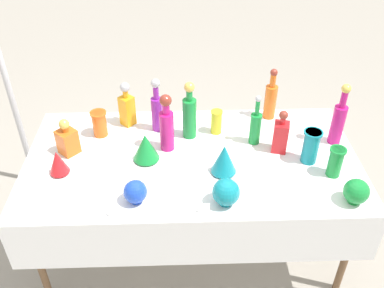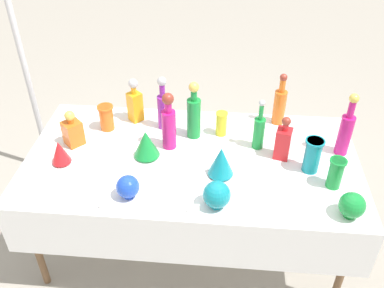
{
  "view_description": "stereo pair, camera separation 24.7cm",
  "coord_description": "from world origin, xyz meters",
  "px_view_note": "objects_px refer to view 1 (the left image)",
  "views": [
    {
      "loc": [
        -0.07,
        -2.03,
        2.38
      ],
      "look_at": [
        0.0,
        0.0,
        0.86
      ],
      "focal_mm": 40.0,
      "sensor_mm": 36.0,
      "label": 1
    },
    {
      "loc": [
        0.18,
        -2.02,
        2.38
      ],
      "look_at": [
        0.0,
        0.0,
        0.86
      ],
      "focal_mm": 40.0,
      "sensor_mm": 36.0,
      "label": 2
    }
  ],
  "objects_px": {
    "fluted_vase_0": "(224,159)",
    "round_bowl_0": "(356,191)",
    "tall_bottle_0": "(167,126)",
    "slender_vase_1": "(99,123)",
    "square_decanter_1": "(281,135)",
    "tall_bottle_3": "(271,99)",
    "tall_bottle_4": "(189,114)",
    "fluted_vase_2": "(146,147)",
    "slender_vase_3": "(216,121)",
    "round_bowl_1": "(135,192)",
    "tall_bottle_1": "(339,120)",
    "square_decanter_0": "(127,107)",
    "tall_bottle_5": "(157,109)",
    "fluted_vase_1": "(58,162)",
    "slender_vase_0": "(336,161)",
    "square_decanter_2": "(67,139)",
    "round_bowl_2": "(226,192)",
    "canopy_pole": "(3,67)",
    "slender_vase_2": "(311,146)",
    "tall_bottle_2": "(255,126)"
  },
  "relations": [
    {
      "from": "fluted_vase_0",
      "to": "round_bowl_0",
      "type": "xyz_separation_m",
      "value": [
        0.67,
        -0.27,
        -0.02
      ]
    },
    {
      "from": "tall_bottle_0",
      "to": "slender_vase_1",
      "type": "xyz_separation_m",
      "value": [
        -0.44,
        0.16,
        -0.08
      ]
    },
    {
      "from": "square_decanter_1",
      "to": "round_bowl_0",
      "type": "height_order",
      "value": "square_decanter_1"
    },
    {
      "from": "tall_bottle_3",
      "to": "tall_bottle_4",
      "type": "bearing_deg",
      "value": -159.58
    },
    {
      "from": "fluted_vase_2",
      "to": "slender_vase_3",
      "type": "bearing_deg",
      "value": 31.65
    },
    {
      "from": "tall_bottle_4",
      "to": "round_bowl_1",
      "type": "distance_m",
      "value": 0.68
    },
    {
      "from": "tall_bottle_1",
      "to": "square_decanter_0",
      "type": "height_order",
      "value": "tall_bottle_1"
    },
    {
      "from": "tall_bottle_1",
      "to": "square_decanter_1",
      "type": "bearing_deg",
      "value": -168.49
    },
    {
      "from": "tall_bottle_5",
      "to": "round_bowl_0",
      "type": "relative_size",
      "value": 2.57
    },
    {
      "from": "tall_bottle_1",
      "to": "slender_vase_3",
      "type": "distance_m",
      "value": 0.76
    },
    {
      "from": "tall_bottle_0",
      "to": "tall_bottle_3",
      "type": "height_order",
      "value": "tall_bottle_0"
    },
    {
      "from": "round_bowl_1",
      "to": "tall_bottle_4",
      "type": "bearing_deg",
      "value": 63.11
    },
    {
      "from": "tall_bottle_4",
      "to": "fluted_vase_0",
      "type": "distance_m",
      "value": 0.42
    },
    {
      "from": "tall_bottle_5",
      "to": "square_decanter_0",
      "type": "height_order",
      "value": "tall_bottle_5"
    },
    {
      "from": "tall_bottle_0",
      "to": "tall_bottle_3",
      "type": "xyz_separation_m",
      "value": [
        0.69,
        0.33,
        -0.02
      ]
    },
    {
      "from": "slender_vase_3",
      "to": "square_decanter_0",
      "type": "bearing_deg",
      "value": 168.53
    },
    {
      "from": "square_decanter_0",
      "to": "fluted_vase_1",
      "type": "xyz_separation_m",
      "value": [
        -0.35,
        -0.5,
        -0.05
      ]
    },
    {
      "from": "slender_vase_3",
      "to": "slender_vase_0",
      "type": "bearing_deg",
      "value": -34.89
    },
    {
      "from": "tall_bottle_3",
      "to": "round_bowl_0",
      "type": "distance_m",
      "value": 0.9
    },
    {
      "from": "tall_bottle_1",
      "to": "round_bowl_1",
      "type": "bearing_deg",
      "value": -157.65
    },
    {
      "from": "square_decanter_2",
      "to": "slender_vase_3",
      "type": "height_order",
      "value": "square_decanter_2"
    },
    {
      "from": "slender_vase_3",
      "to": "round_bowl_0",
      "type": "height_order",
      "value": "slender_vase_3"
    },
    {
      "from": "square_decanter_1",
      "to": "slender_vase_1",
      "type": "distance_m",
      "value": 1.14
    },
    {
      "from": "round_bowl_2",
      "to": "tall_bottle_0",
      "type": "bearing_deg",
      "value": 122.23
    },
    {
      "from": "tall_bottle_4",
      "to": "canopy_pole",
      "type": "height_order",
      "value": "canopy_pole"
    },
    {
      "from": "round_bowl_1",
      "to": "canopy_pole",
      "type": "relative_size",
      "value": 0.05
    },
    {
      "from": "slender_vase_2",
      "to": "fluted_vase_0",
      "type": "xyz_separation_m",
      "value": [
        -0.52,
        -0.09,
        -0.01
      ]
    },
    {
      "from": "tall_bottle_4",
      "to": "slender_vase_2",
      "type": "bearing_deg",
      "value": -21.9
    },
    {
      "from": "tall_bottle_4",
      "to": "square_decanter_1",
      "type": "distance_m",
      "value": 0.58
    },
    {
      "from": "square_decanter_1",
      "to": "round_bowl_0",
      "type": "relative_size",
      "value": 1.96
    },
    {
      "from": "tall_bottle_3",
      "to": "square_decanter_0",
      "type": "relative_size",
      "value": 1.17
    },
    {
      "from": "slender_vase_1",
      "to": "slender_vase_3",
      "type": "distance_m",
      "value": 0.75
    },
    {
      "from": "tall_bottle_3",
      "to": "tall_bottle_0",
      "type": "bearing_deg",
      "value": -154.28
    },
    {
      "from": "tall_bottle_3",
      "to": "slender_vase_3",
      "type": "bearing_deg",
      "value": -155.48
    },
    {
      "from": "tall_bottle_0",
      "to": "fluted_vase_2",
      "type": "bearing_deg",
      "value": -138.65
    },
    {
      "from": "tall_bottle_5",
      "to": "square_decanter_1",
      "type": "height_order",
      "value": "tall_bottle_5"
    },
    {
      "from": "fluted_vase_1",
      "to": "round_bowl_2",
      "type": "height_order",
      "value": "round_bowl_2"
    },
    {
      "from": "square_decanter_1",
      "to": "fluted_vase_0",
      "type": "height_order",
      "value": "square_decanter_1"
    },
    {
      "from": "tall_bottle_4",
      "to": "slender_vase_2",
      "type": "distance_m",
      "value": 0.76
    },
    {
      "from": "slender_vase_1",
      "to": "square_decanter_0",
      "type": "bearing_deg",
      "value": 36.17
    },
    {
      "from": "slender_vase_1",
      "to": "round_bowl_2",
      "type": "bearing_deg",
      "value": -41.22
    },
    {
      "from": "tall_bottle_1",
      "to": "tall_bottle_4",
      "type": "relative_size",
      "value": 1.06
    },
    {
      "from": "slender_vase_2",
      "to": "fluted_vase_0",
      "type": "distance_m",
      "value": 0.53
    },
    {
      "from": "tall_bottle_1",
      "to": "tall_bottle_2",
      "type": "height_order",
      "value": "tall_bottle_1"
    },
    {
      "from": "tall_bottle_1",
      "to": "canopy_pole",
      "type": "height_order",
      "value": "canopy_pole"
    },
    {
      "from": "tall_bottle_3",
      "to": "round_bowl_2",
      "type": "xyz_separation_m",
      "value": [
        -0.38,
        -0.83,
        -0.06
      ]
    },
    {
      "from": "tall_bottle_3",
      "to": "round_bowl_0",
      "type": "xyz_separation_m",
      "value": [
        0.31,
        -0.84,
        -0.07
      ]
    },
    {
      "from": "square_decanter_2",
      "to": "slender_vase_2",
      "type": "bearing_deg",
      "value": -5.23
    },
    {
      "from": "tall_bottle_3",
      "to": "round_bowl_1",
      "type": "relative_size",
      "value": 2.7
    },
    {
      "from": "tall_bottle_5",
      "to": "square_decanter_1",
      "type": "bearing_deg",
      "value": -18.5
    }
  ]
}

